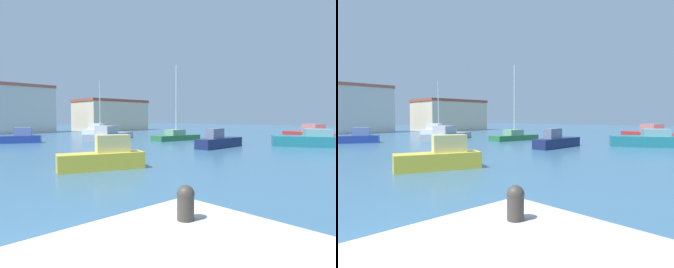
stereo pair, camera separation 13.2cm
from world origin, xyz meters
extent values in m
plane|color=#38607F|center=(15.00, 20.00, 0.00)|extent=(160.00, 160.00, 0.00)
cylinder|color=#38332D|center=(1.42, -1.51, 1.29)|extent=(0.24, 0.24, 0.37)
sphere|color=#38332D|center=(1.42, -1.51, 1.47)|extent=(0.25, 0.25, 0.25)
cube|color=#28703D|center=(22.25, 19.06, 0.29)|extent=(5.93, 2.46, 0.59)
cube|color=gray|center=(22.10, 19.07, 0.90)|extent=(1.95, 1.69, 0.63)
cylinder|color=silver|center=(22.25, 19.06, 4.53)|extent=(0.12, 0.12, 7.88)
cube|color=gold|center=(6.03, 8.30, 0.41)|extent=(4.30, 2.47, 0.83)
cube|color=#DFCD77|center=(6.56, 8.11, 1.26)|extent=(1.78, 1.21, 0.87)
cube|color=#1E707A|center=(26.02, 5.00, 0.46)|extent=(6.20, 8.01, 0.93)
cube|color=#6B9CA2|center=(25.91, 5.19, 1.24)|extent=(2.57, 2.70, 0.63)
cube|color=#B22823|center=(33.01, 7.91, 0.46)|extent=(6.18, 8.49, 0.91)
cube|color=#C4716E|center=(33.11, 8.10, 1.38)|extent=(2.27, 2.59, 0.94)
cube|color=#233D93|center=(8.20, 27.50, 0.37)|extent=(4.27, 2.97, 0.74)
cube|color=#6E7DB1|center=(8.52, 27.36, 1.15)|extent=(1.84, 1.54, 0.82)
cube|color=#19234C|center=(18.96, 10.65, 0.41)|extent=(5.30, 1.58, 0.81)
cube|color=slate|center=(18.27, 10.62, 1.23)|extent=(1.63, 0.89, 0.84)
cube|color=white|center=(21.04, 33.36, 0.43)|extent=(3.84, 5.29, 0.86)
cube|color=silver|center=(20.71, 33.97, 1.29)|extent=(1.97, 2.28, 0.86)
cylinder|color=silver|center=(21.04, 33.36, 4.40)|extent=(0.12, 0.12, 7.07)
cube|color=gray|center=(17.68, 25.61, 0.36)|extent=(7.92, 5.19, 0.72)
cube|color=#ADB0B5|center=(17.02, 25.30, 1.17)|extent=(2.86, 2.55, 0.89)
cube|color=beige|center=(14.47, 49.02, 3.78)|extent=(10.72, 6.77, 7.57)
cube|color=#B25B42|center=(14.47, 49.02, 7.82)|extent=(10.93, 6.91, 0.50)
cube|color=beige|center=(32.01, 47.54, 2.84)|extent=(12.81, 8.88, 5.68)
cube|color=#9E4733|center=(32.01, 47.54, 5.93)|extent=(13.07, 9.06, 0.50)
camera|label=1|loc=(-1.56, -4.24, 2.53)|focal=31.42mm
camera|label=2|loc=(-1.47, -4.33, 2.53)|focal=31.42mm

